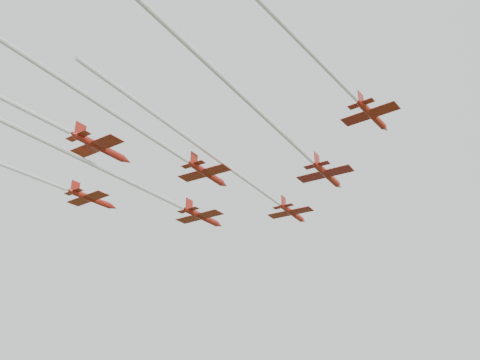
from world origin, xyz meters
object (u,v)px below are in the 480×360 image
(jet_row2_left, at_px, (144,189))
(jet_row3_right, at_px, (302,44))
(jet_row3_mid, at_px, (162,144))
(jet_row2_right, at_px, (280,131))
(jet_row4_left, at_px, (16,105))
(jet_row3_left, at_px, (50,183))
(jet_lead, at_px, (252,184))

(jet_row2_left, height_order, jet_row3_right, jet_row3_right)
(jet_row2_left, xyz_separation_m, jet_row3_mid, (10.51, -14.58, -0.43))
(jet_row2_right, relative_size, jet_row3_mid, 1.29)
(jet_row3_mid, bearing_deg, jet_row4_left, -128.32)
(jet_row2_left, xyz_separation_m, jet_row3_left, (-16.32, -4.70, 1.55))
(jet_row3_mid, distance_m, jet_row3_right, 27.33)
(jet_lead, bearing_deg, jet_row4_left, -110.25)
(jet_row3_left, relative_size, jet_row3_right, 0.69)
(jet_lead, height_order, jet_row3_mid, jet_lead)
(jet_row4_left, bearing_deg, jet_row3_left, 132.92)
(jet_row3_right, bearing_deg, jet_row2_right, 130.54)
(jet_row2_left, relative_size, jet_row3_mid, 1.27)
(jet_row2_right, bearing_deg, jet_lead, 130.76)
(jet_row3_right, xyz_separation_m, jet_row4_left, (-39.33, 0.73, 0.45))
(jet_row2_right, xyz_separation_m, jet_row3_left, (-43.57, 6.25, 0.84))
(jet_row3_mid, bearing_deg, jet_row2_right, 24.78)
(jet_row3_left, bearing_deg, jet_row3_right, -6.68)
(jet_row2_left, xyz_separation_m, jet_row4_left, (-5.05, -27.24, 1.73))
(jet_lead, bearing_deg, jet_row2_right, -49.84)
(jet_row3_right, distance_m, jet_row4_left, 39.34)
(jet_row3_mid, bearing_deg, jet_row3_left, 172.33)
(jet_row2_right, bearing_deg, jet_row3_left, -175.51)
(jet_lead, height_order, jet_row2_left, jet_lead)
(jet_row3_left, bearing_deg, jet_row2_right, 9.85)
(jet_lead, distance_m, jet_row2_left, 19.01)
(jet_row3_left, relative_size, jet_row3_mid, 0.87)
(jet_row2_right, height_order, jet_row3_left, jet_row3_left)
(jet_row2_left, height_order, jet_row3_mid, jet_row2_left)
(jet_row2_left, relative_size, jet_row2_right, 0.98)
(jet_row3_left, bearing_deg, jet_row2_left, 34.08)
(jet_row2_right, bearing_deg, jet_row4_left, -140.58)
(jet_row2_left, height_order, jet_row3_left, jet_row3_left)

